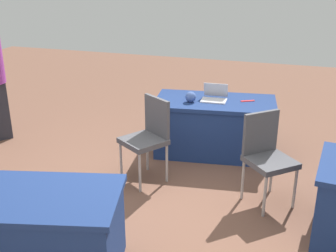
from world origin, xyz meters
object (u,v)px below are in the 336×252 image
(laptop_silver, at_px, (214,97))
(yarn_ball, at_px, (191,97))
(chair_tucked_right, at_px, (148,134))
(chair_tucked_left, at_px, (267,153))
(table_back_left, at_px, (24,234))
(scissors_red, at_px, (248,101))
(table_foreground, at_px, (214,126))

(laptop_silver, xyz_separation_m, yarn_ball, (0.27, 0.17, 0.03))
(yarn_ball, bearing_deg, chair_tucked_right, 70.93)
(yarn_ball, bearing_deg, chair_tucked_left, 139.30)
(chair_tucked_left, xyz_separation_m, chair_tucked_right, (1.34, -0.09, 0.01))
(table_back_left, distance_m, yarn_ball, 2.75)
(chair_tucked_right, xyz_separation_m, laptop_silver, (-0.55, -0.99, 0.20))
(table_back_left, distance_m, scissors_red, 3.22)
(table_back_left, bearing_deg, laptop_silver, -108.76)
(table_foreground, height_order, chair_tucked_right, chair_tucked_right)
(yarn_ball, bearing_deg, scissors_red, -159.89)
(table_foreground, distance_m, table_back_left, 2.95)
(chair_tucked_left, height_order, laptop_silver, chair_tucked_left)
(chair_tucked_right, distance_m, yarn_ball, 0.90)
(chair_tucked_right, xyz_separation_m, scissors_red, (-0.97, -1.07, 0.16))
(laptop_silver, height_order, scissors_red, laptop_silver)
(chair_tucked_left, relative_size, chair_tucked_right, 0.99)
(yarn_ball, distance_m, scissors_red, 0.74)
(laptop_silver, bearing_deg, table_back_left, 68.46)
(chair_tucked_right, relative_size, scissors_red, 5.44)
(table_back_left, relative_size, chair_tucked_right, 1.74)
(table_back_left, distance_m, chair_tucked_right, 1.87)
(laptop_silver, relative_size, yarn_ball, 2.42)
(table_back_left, height_order, yarn_ball, yarn_ball)
(table_foreground, relative_size, laptop_silver, 4.99)
(chair_tucked_right, xyz_separation_m, yarn_ball, (-0.28, -0.82, 0.23))
(chair_tucked_right, height_order, laptop_silver, chair_tucked_right)
(chair_tucked_left, distance_m, scissors_red, 1.23)
(table_foreground, xyz_separation_m, chair_tucked_right, (0.57, 0.98, 0.20))
(table_foreground, bearing_deg, chair_tucked_left, 125.80)
(chair_tucked_right, bearing_deg, table_back_left, 111.12)
(chair_tucked_left, relative_size, laptop_silver, 2.92)
(table_foreground, height_order, chair_tucked_left, chair_tucked_left)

